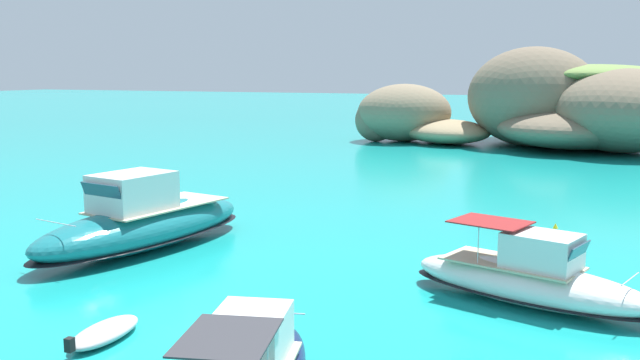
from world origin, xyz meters
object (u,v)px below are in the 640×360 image
islet_small (413,118)px  channel_buoy (554,252)px  islet_large (572,110)px  motorboat_teal (143,223)px  motorboat_white (529,280)px  dinghy_tender (105,332)px

islet_small → channel_buoy: islet_small is taller
islet_large → motorboat_teal: (-13.71, -49.01, -2.46)m
islet_small → motorboat_white: (17.07, -48.03, -1.65)m
motorboat_white → channel_buoy: (0.32, 5.59, -0.45)m
islet_large → islet_small: 15.56m
islet_small → motorboat_teal: size_ratio=1.56×
islet_small → motorboat_white: 51.00m
islet_large → motorboat_teal: bearing=-105.6°
motorboat_white → dinghy_tender: bearing=-143.5°
dinghy_tender → islet_small: bearing=97.0°
islet_large → motorboat_teal: 50.95m
dinghy_tender → channel_buoy: channel_buoy is taller
motorboat_white → motorboat_teal: motorboat_teal is taller
motorboat_teal → channel_buoy: bearing=16.7°
islet_large → motorboat_white: 50.01m
channel_buoy → motorboat_white: bearing=-93.3°
motorboat_white → channel_buoy: 5.62m
islet_large → motorboat_white: islet_large is taller
dinghy_tender → motorboat_white: bearing=36.5°
motorboat_white → motorboat_teal: bearing=176.7°
dinghy_tender → motorboat_teal: bearing=121.1°
islet_large → channel_buoy: (1.99, -44.31, -3.20)m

